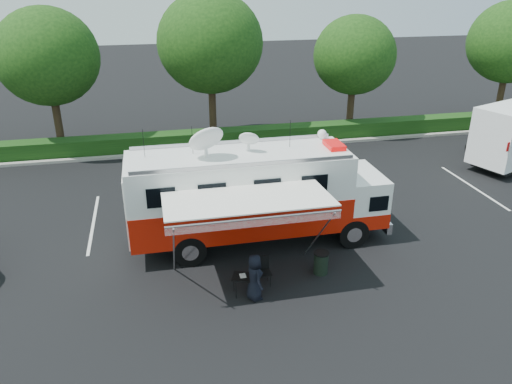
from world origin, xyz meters
The scene contains 9 objects.
ground_plane centered at (0.00, 0.00, 0.00)m, with size 120.00×120.00×0.00m, color black.
back_border centered at (1.14, 12.90, 5.00)m, with size 60.00×6.14×8.87m.
stall_lines centered at (-0.50, 3.00, 0.00)m, with size 24.12×5.50×0.01m.
command_truck centered at (-0.09, 0.00, 2.02)m, with size 9.81×2.70×4.71m.
awning centered at (-0.96, -2.80, 3.04)m, with size 5.35×2.76×3.23m.
person centered at (-0.95, -3.63, 0.00)m, with size 0.78×0.51×1.60m, color black.
folding_table centered at (-1.21, -3.31, 0.62)m, with size 0.93×0.79×0.67m.
folding_chair centered at (-0.48, -2.83, 0.58)m, with size 0.50×0.52×0.99m.
trash_bin centered at (1.64, -2.67, 0.41)m, with size 0.55×0.55×0.82m.
Camera 1 is at (-3.75, -16.76, 9.75)m, focal length 35.00 mm.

